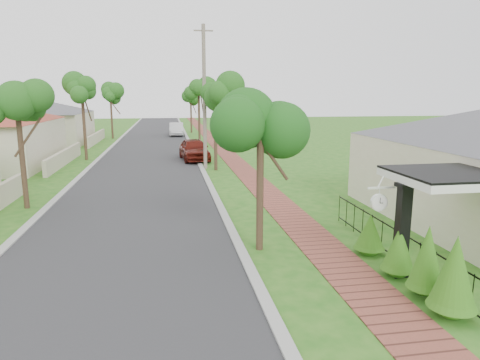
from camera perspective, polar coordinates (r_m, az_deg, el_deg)
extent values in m
plane|color=#236017|center=(12.00, -1.82, -12.03)|extent=(160.00, 160.00, 0.00)
cube|color=#28282B|center=(31.32, -12.27, 2.32)|extent=(7.00, 120.00, 0.02)
cube|color=#9E9E99|center=(31.36, -5.59, 2.53)|extent=(0.30, 120.00, 0.10)
cube|color=#9E9E99|center=(31.71, -18.87, 2.07)|extent=(0.30, 120.00, 0.10)
cube|color=brown|center=(31.64, -0.89, 2.66)|extent=(1.50, 120.00, 0.03)
cube|color=white|center=(12.51, 26.40, 0.30)|extent=(2.90, 2.60, 0.20)
cube|color=black|center=(12.49, 26.45, 0.88)|extent=(2.90, 2.60, 0.06)
cube|color=black|center=(12.12, 20.81, -6.21)|extent=(0.30, 0.30, 2.52)
cube|color=black|center=(12.49, 20.44, -11.21)|extent=(0.48, 0.48, 0.24)
cube|color=black|center=(11.83, 21.22, -0.65)|extent=(0.42, 0.42, 0.10)
cube|color=black|center=(13.20, 19.86, -6.14)|extent=(0.03, 8.00, 0.03)
cube|color=black|center=(13.45, 19.63, -9.39)|extent=(0.03, 8.00, 0.03)
cylinder|color=black|center=(10.78, 28.56, -13.39)|extent=(0.02, 0.02, 1.00)
cylinder|color=black|center=(11.26, 26.45, -12.14)|extent=(0.02, 0.02, 1.00)
cylinder|color=black|center=(11.75, 24.53, -10.98)|extent=(0.02, 0.02, 1.00)
cylinder|color=black|center=(12.27, 22.79, -9.90)|extent=(0.02, 0.02, 1.00)
cylinder|color=black|center=(12.80, 21.19, -8.91)|extent=(0.02, 0.02, 1.00)
cylinder|color=black|center=(13.34, 19.73, -7.98)|extent=(0.02, 0.02, 1.00)
cylinder|color=black|center=(13.89, 18.39, -7.13)|extent=(0.02, 0.02, 1.00)
cylinder|color=black|center=(14.45, 17.16, -6.34)|extent=(0.02, 0.02, 1.00)
cylinder|color=black|center=(15.02, 16.03, -5.60)|extent=(0.02, 0.02, 1.00)
cylinder|color=black|center=(15.59, 14.98, -4.92)|extent=(0.02, 0.02, 1.00)
cylinder|color=black|center=(16.18, 14.01, -4.28)|extent=(0.02, 0.02, 1.00)
cylinder|color=black|center=(16.77, 13.11, -3.69)|extent=(0.02, 0.02, 1.00)
cylinder|color=#382619|center=(27.20, -3.29, 6.06)|extent=(0.22, 0.22, 4.55)
sphere|color=#1D4312|center=(27.08, -3.35, 11.13)|extent=(1.70, 1.70, 1.70)
cylinder|color=#382619|center=(41.09, -5.47, 8.04)|extent=(0.22, 0.22, 4.90)
sphere|color=#1D4312|center=(41.03, -5.53, 11.65)|extent=(1.70, 1.70, 1.70)
cylinder|color=#382619|center=(55.07, -6.54, 8.47)|extent=(0.22, 0.22, 4.20)
sphere|color=#1D4312|center=(55.00, -6.59, 10.78)|extent=(1.70, 1.70, 1.70)
cylinder|color=#382619|center=(20.06, -26.98, 1.97)|extent=(0.22, 0.22, 3.85)
sphere|color=#1D4312|center=(19.88, -27.51, 7.76)|extent=(1.60, 1.60, 1.60)
cylinder|color=#382619|center=(33.55, -20.05, 6.69)|extent=(0.22, 0.22, 4.90)
sphere|color=#1D4312|center=(33.47, -20.35, 11.11)|extent=(1.70, 1.70, 1.70)
cylinder|color=#382619|center=(49.36, -16.74, 7.95)|extent=(0.22, 0.22, 4.55)
sphere|color=#1D4312|center=(49.29, -16.90, 10.74)|extent=(1.70, 1.70, 1.70)
sphere|color=#215C12|center=(10.59, 26.38, -14.21)|extent=(0.80, 0.80, 0.80)
cone|color=#215C12|center=(10.31, 26.74, -10.51)|extent=(0.91, 0.91, 1.47)
sphere|color=#215C12|center=(11.32, 23.43, -12.37)|extent=(0.67, 0.67, 0.67)
cone|color=#215C12|center=(11.07, 23.72, -9.02)|extent=(0.77, 0.77, 1.41)
sphere|color=#215C12|center=(12.32, 20.26, -10.62)|extent=(0.69, 0.69, 0.69)
cone|color=#215C12|center=(12.13, 20.44, -8.20)|extent=(0.79, 0.79, 1.10)
sphere|color=#215C12|center=(13.68, 16.83, -8.34)|extent=(0.72, 0.72, 0.72)
cone|color=#215C12|center=(13.53, 16.95, -6.38)|extent=(0.81, 0.81, 0.98)
cube|color=#BFB299|center=(32.02, -22.38, 2.82)|extent=(0.25, 10.00, 1.00)
cube|color=beige|center=(47.03, -26.43, 6.17)|extent=(11.00, 10.00, 3.00)
pyramid|color=#4C4C51|center=(46.93, -26.68, 8.96)|extent=(15.56, 15.56, 1.60)
cube|color=#BFB299|center=(45.68, -18.59, 5.38)|extent=(0.25, 10.00, 1.00)
imported|color=#5C150D|center=(31.69, -6.13, 4.07)|extent=(2.31, 4.83, 1.59)
imported|color=silver|center=(51.31, -8.47, 6.71)|extent=(1.71, 4.60, 1.50)
cylinder|color=#382619|center=(13.03, 2.68, -1.36)|extent=(0.22, 0.22, 3.80)
sphere|color=#1E5919|center=(12.74, 2.76, 7.49)|extent=(1.89, 1.89, 1.89)
cylinder|color=slate|center=(27.76, -4.76, 10.78)|extent=(0.24, 0.24, 9.04)
cube|color=slate|center=(28.03, -4.91, 19.23)|extent=(1.20, 0.08, 0.08)
cube|color=white|center=(11.97, 18.36, -0.99)|extent=(0.78, 0.05, 0.05)
cylinder|color=white|center=(11.99, 18.09, -1.83)|extent=(0.02, 0.02, 0.34)
cylinder|color=white|center=(12.04, 18.02, -2.87)|extent=(0.47, 0.10, 0.47)
cylinder|color=white|center=(11.99, 18.14, -2.93)|extent=(0.40, 0.01, 0.40)
cylinder|color=white|center=(12.09, 17.90, -2.81)|extent=(0.40, 0.01, 0.40)
cube|color=black|center=(11.97, 18.19, -2.61)|extent=(0.02, 0.01, 0.16)
cube|color=black|center=(12.00, 18.36, -2.93)|extent=(0.10, 0.01, 0.02)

